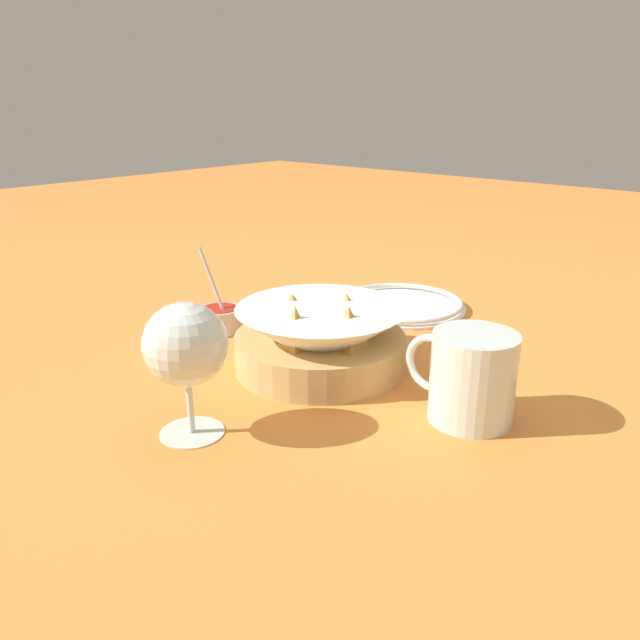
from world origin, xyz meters
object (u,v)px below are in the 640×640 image
object	(u,v)px
sauce_cup	(221,318)
side_plate	(400,304)
food_basket	(320,340)
wine_glass	(186,348)
beer_mug	(471,380)

from	to	relation	value
sauce_cup	side_plate	bearing A→B (deg)	-118.52
food_basket	wine_glass	size ratio (longest dim) A/B	1.54
sauce_cup	side_plate	distance (m)	0.30
sauce_cup	food_basket	bearing A→B (deg)	179.16
sauce_cup	side_plate	xyz separation A→B (m)	(-0.14, -0.26, -0.01)
beer_mug	side_plate	size ratio (longest dim) A/B	0.61
food_basket	sauce_cup	xyz separation A→B (m)	(0.20, -0.00, -0.02)
food_basket	sauce_cup	world-z (taller)	sauce_cup
side_plate	food_basket	bearing A→B (deg)	101.83
sauce_cup	wine_glass	size ratio (longest dim) A/B	0.86
food_basket	sauce_cup	distance (m)	0.20
wine_glass	food_basket	bearing A→B (deg)	-87.41
wine_glass	beer_mug	size ratio (longest dim) A/B	1.10
food_basket	wine_glass	xyz separation A→B (m)	(-0.01, 0.22, 0.06)
food_basket	sauce_cup	bearing A→B (deg)	-0.84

